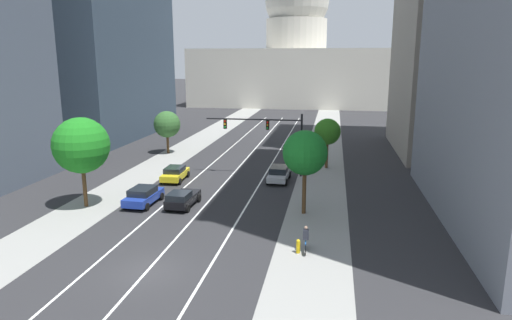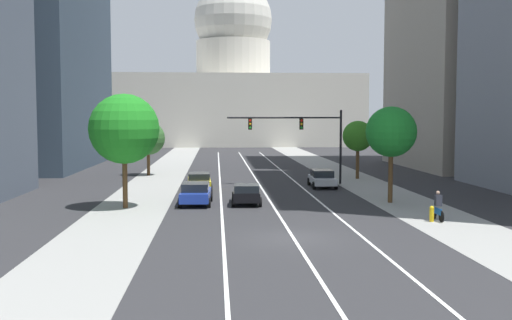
% 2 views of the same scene
% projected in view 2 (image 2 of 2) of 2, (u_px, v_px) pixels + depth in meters
% --- Properties ---
extents(ground_plane, '(400.00, 400.00, 0.00)m').
position_uv_depth(ground_plane, '(249.00, 168.00, 68.94)').
color(ground_plane, '#2B2B2D').
extents(sidewalk_left, '(4.81, 130.00, 0.01)m').
position_uv_depth(sidewalk_left, '(164.00, 172.00, 63.36)').
color(sidewalk_left, gray).
rests_on(sidewalk_left, ground).
extents(sidewalk_right, '(4.81, 130.00, 0.01)m').
position_uv_depth(sidewalk_right, '(337.00, 171.00, 64.58)').
color(sidewalk_right, gray).
rests_on(sidewalk_right, ground).
extents(lane_stripe_left, '(0.16, 90.00, 0.01)m').
position_uv_depth(lane_stripe_left, '(220.00, 182.00, 53.79)').
color(lane_stripe_left, white).
rests_on(lane_stripe_left, ground).
extents(lane_stripe_center, '(0.16, 90.00, 0.01)m').
position_uv_depth(lane_stripe_center, '(258.00, 182.00, 54.02)').
color(lane_stripe_center, white).
rests_on(lane_stripe_center, ground).
extents(lane_stripe_right, '(0.16, 90.00, 0.01)m').
position_uv_depth(lane_stripe_right, '(295.00, 182.00, 54.24)').
color(lane_stripe_right, white).
rests_on(lane_stripe_right, ground).
extents(capitol_building, '(51.45, 29.64, 35.93)m').
position_uv_depth(capitol_building, '(233.00, 93.00, 128.15)').
color(capitol_building, beige).
rests_on(capitol_building, ground).
extents(car_yellow, '(2.16, 4.29, 1.41)m').
position_uv_depth(car_yellow, '(199.00, 181.00, 47.89)').
color(car_yellow, yellow).
rests_on(car_yellow, ground).
extents(car_blue, '(2.24, 4.39, 1.49)m').
position_uv_depth(car_blue, '(196.00, 193.00, 40.18)').
color(car_blue, '#1E389E').
rests_on(car_blue, ground).
extents(car_black, '(2.10, 4.10, 1.42)m').
position_uv_depth(car_black, '(246.00, 193.00, 40.32)').
color(car_black, black).
rests_on(car_black, ground).
extents(car_silver, '(2.10, 4.59, 1.46)m').
position_uv_depth(car_silver, '(322.00, 178.00, 50.16)').
color(car_silver, '#B2B5BA').
rests_on(car_silver, ground).
extents(traffic_signal_mast, '(10.02, 0.39, 6.47)m').
position_uv_depth(traffic_signal_mast, '(303.00, 131.00, 51.94)').
color(traffic_signal_mast, black).
rests_on(traffic_signal_mast, ground).
extents(fire_hydrant, '(0.26, 0.35, 0.91)m').
position_uv_depth(fire_hydrant, '(432.00, 214.00, 33.63)').
color(fire_hydrant, yellow).
rests_on(fire_hydrant, ground).
extents(cyclist, '(0.37, 1.70, 1.72)m').
position_uv_depth(cyclist, '(438.00, 206.00, 33.89)').
color(cyclist, black).
rests_on(cyclist, ground).
extents(street_tree_near_right, '(2.89, 2.89, 5.52)m').
position_uv_depth(street_tree_near_right, '(358.00, 136.00, 56.68)').
color(street_tree_near_right, '#51381E').
rests_on(street_tree_near_right, ground).
extents(street_tree_mid_left, '(4.51, 4.51, 7.38)m').
position_uv_depth(street_tree_mid_left, '(124.00, 129.00, 38.36)').
color(street_tree_mid_left, '#51381E').
rests_on(street_tree_mid_left, ground).
extents(street_tree_near_left, '(3.37, 3.37, 5.44)m').
position_uv_depth(street_tree_near_left, '(148.00, 138.00, 59.90)').
color(street_tree_near_left, '#51381E').
rests_on(street_tree_near_left, ground).
extents(street_tree_far_right, '(3.46, 3.46, 6.61)m').
position_uv_depth(street_tree_far_right, '(391.00, 132.00, 40.82)').
color(street_tree_far_right, '#51381E').
rests_on(street_tree_far_right, ground).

